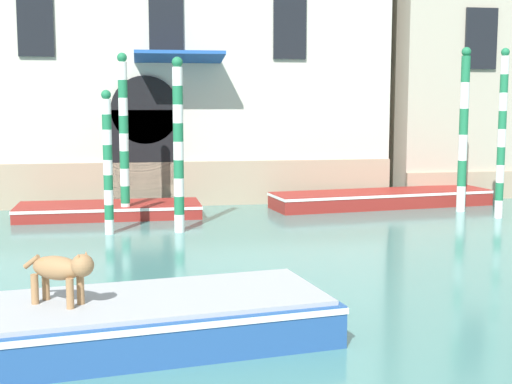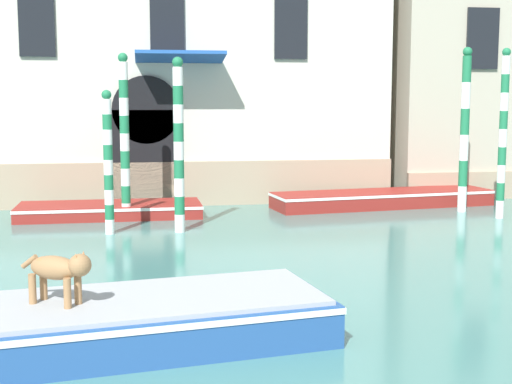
{
  "view_description": "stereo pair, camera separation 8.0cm",
  "coord_description": "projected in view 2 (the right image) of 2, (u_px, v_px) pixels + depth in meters",
  "views": [
    {
      "loc": [
        -0.64,
        -4.35,
        3.23
      ],
      "look_at": [
        1.93,
        11.21,
        1.2
      ],
      "focal_mm": 50.0,
      "sensor_mm": 36.0,
      "label": 1
    },
    {
      "loc": [
        -0.56,
        -4.37,
        3.23
      ],
      "look_at": [
        1.93,
        11.21,
        1.2
      ],
      "focal_mm": 50.0,
      "sensor_mm": 36.0,
      "label": 2
    }
  ],
  "objects": [
    {
      "name": "mooring_pole_0",
      "position": [
        108.0,
        162.0,
        17.13
      ],
      "size": [
        0.23,
        0.23,
        3.48
      ],
      "color": "white",
      "rests_on": "ground_plane"
    },
    {
      "name": "boat_foreground",
      "position": [
        101.0,
        323.0,
        9.34
      ],
      "size": [
        6.32,
        3.01,
        0.63
      ],
      "rotation": [
        0.0,
        0.0,
        0.15
      ],
      "color": "#234C8C",
      "rests_on": "ground_plane"
    },
    {
      "name": "mooring_pole_2",
      "position": [
        465.0,
        130.0,
        20.55
      ],
      "size": [
        0.27,
        0.27,
        4.74
      ],
      "color": "white",
      "rests_on": "ground_plane"
    },
    {
      "name": "boat_moored_near_palazzo",
      "position": [
        110.0,
        210.0,
        19.88
      ],
      "size": [
        5.07,
        1.92,
        0.38
      ],
      "rotation": [
        0.0,
        0.0,
        0.01
      ],
      "color": "maroon",
      "rests_on": "ground_plane"
    },
    {
      "name": "mooring_pole_3",
      "position": [
        503.0,
        133.0,
        19.41
      ],
      "size": [
        0.23,
        0.23,
        4.64
      ],
      "color": "white",
      "rests_on": "ground_plane"
    },
    {
      "name": "boat_moored_far",
      "position": [
        383.0,
        198.0,
        21.8
      ],
      "size": [
        7.01,
        2.5,
        0.48
      ],
      "rotation": [
        0.0,
        0.0,
        0.13
      ],
      "color": "maroon",
      "rests_on": "ground_plane"
    },
    {
      "name": "mooring_pole_4",
      "position": [
        125.0,
        137.0,
        19.06
      ],
      "size": [
        0.26,
        0.26,
        4.48
      ],
      "color": "white",
      "rests_on": "ground_plane"
    },
    {
      "name": "mooring_pole_1",
      "position": [
        179.0,
        145.0,
        17.32
      ],
      "size": [
        0.26,
        0.26,
        4.27
      ],
      "color": "white",
      "rests_on": "ground_plane"
    },
    {
      "name": "dog_on_deck",
      "position": [
        59.0,
        269.0,
        9.09
      ],
      "size": [
        0.95,
        0.68,
        0.71
      ],
      "rotation": [
        0.0,
        0.0,
        -0.56
      ],
      "color": "#997047",
      "rests_on": "boat_foreground"
    }
  ]
}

